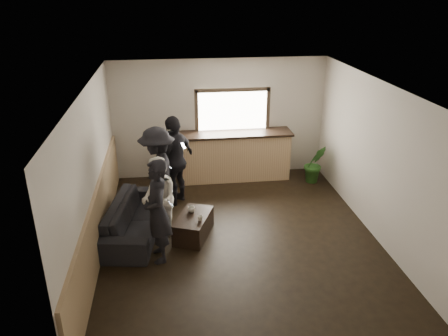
{
  "coord_description": "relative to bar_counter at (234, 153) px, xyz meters",
  "views": [
    {
      "loc": [
        -1.17,
        -6.83,
        4.36
      ],
      "look_at": [
        -0.23,
        0.4,
        1.25
      ],
      "focal_mm": 35.0,
      "sensor_mm": 36.0,
      "label": 1
    }
  ],
  "objects": [
    {
      "name": "room_shell",
      "position": [
        -1.04,
        -2.7,
        0.83
      ],
      "size": [
        5.01,
        6.01,
        2.8
      ],
      "color": "silver",
      "rests_on": "ground"
    },
    {
      "name": "ground",
      "position": [
        -0.3,
        -2.7,
        -0.64
      ],
      "size": [
        5.0,
        6.0,
        0.01
      ],
      "primitive_type": "cube",
      "color": "black"
    },
    {
      "name": "person_c",
      "position": [
        -1.74,
        -1.68,
        0.29
      ],
      "size": [
        0.79,
        1.26,
        1.87
      ],
      "rotation": [
        0.0,
        0.0,
        -1.49
      ],
      "color": "black",
      "rests_on": "ground"
    },
    {
      "name": "person_a",
      "position": [
        -1.74,
        -3.14,
        0.26
      ],
      "size": [
        0.53,
        0.71,
        1.8
      ],
      "rotation": [
        0.0,
        0.0,
        -1.42
      ],
      "color": "black",
      "rests_on": "ground"
    },
    {
      "name": "cup_b",
      "position": [
        -1.01,
        -2.69,
        -0.18
      ],
      "size": [
        0.12,
        0.12,
        0.09
      ],
      "primitive_type": "imported",
      "rotation": [
        0.0,
        0.0,
        1.31
      ],
      "color": "silver",
      "rests_on": "coffee_table"
    },
    {
      "name": "cup_a",
      "position": [
        -1.15,
        -2.36,
        -0.17
      ],
      "size": [
        0.16,
        0.16,
        0.11
      ],
      "primitive_type": "imported",
      "rotation": [
        0.0,
        0.0,
        4.48
      ],
      "color": "silver",
      "rests_on": "coffee_table"
    },
    {
      "name": "person_b",
      "position": [
        -1.73,
        -2.41,
        0.13
      ],
      "size": [
        0.76,
        0.87,
        1.54
      ],
      "rotation": [
        0.0,
        0.0,
        -1.31
      ],
      "color": "beige",
      "rests_on": "ground"
    },
    {
      "name": "bar_counter",
      "position": [
        0.0,
        0.0,
        0.0
      ],
      "size": [
        2.7,
        0.68,
        2.13
      ],
      "color": "tan",
      "rests_on": "ground"
    },
    {
      "name": "coffee_table",
      "position": [
        -1.13,
        -2.51,
        -0.43
      ],
      "size": [
        0.83,
        1.07,
        0.42
      ],
      "primitive_type": "cube",
      "rotation": [
        0.0,
        0.0,
        -0.38
      ],
      "color": "black",
      "rests_on": "ground"
    },
    {
      "name": "potted_plant",
      "position": [
        1.85,
        -0.47,
        -0.19
      ],
      "size": [
        0.53,
        0.44,
        0.91
      ],
      "primitive_type": "imported",
      "rotation": [
        0.0,
        0.0,
        0.08
      ],
      "color": "#2D6623",
      "rests_on": "ground"
    },
    {
      "name": "person_d",
      "position": [
        -1.39,
        -1.08,
        0.31
      ],
      "size": [
        1.05,
        1.17,
        1.91
      ],
      "rotation": [
        0.0,
        0.0,
        -2.23
      ],
      "color": "black",
      "rests_on": "ground"
    },
    {
      "name": "sofa",
      "position": [
        -2.19,
        -2.27,
        -0.32
      ],
      "size": [
        1.2,
        2.3,
        0.64
      ],
      "primitive_type": "imported",
      "rotation": [
        0.0,
        0.0,
        1.41
      ],
      "color": "black",
      "rests_on": "ground"
    }
  ]
}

